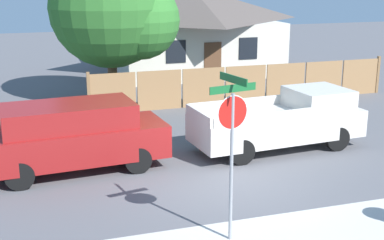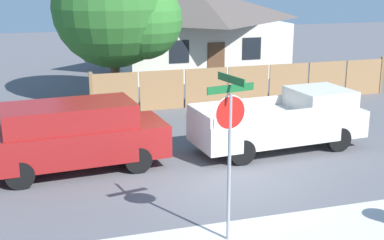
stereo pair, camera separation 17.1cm
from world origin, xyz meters
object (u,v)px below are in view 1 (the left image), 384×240
Objects in this scene: red_suv at (73,135)px; stop_sign at (232,130)px; oak_tree at (116,10)px; orange_pickup at (283,121)px; house at (191,27)px.

stop_sign is (2.63, -5.02, 1.32)m from red_suv.
oak_tree reaches higher than stop_sign.
stop_sign is at bearing -131.27° from orange_pickup.
house is at bearing 79.43° from orange_pickup.
oak_tree is at bearing 66.45° from red_suv.
house is at bearing 50.93° from oak_tree.
red_suv is 0.94× the size of orange_pickup.
oak_tree reaches higher than orange_pickup.
red_suv is 5.82m from stop_sign.
oak_tree is 1.25× the size of red_suv.
house reaches higher than orange_pickup.
orange_pickup is at bearing -64.30° from oak_tree.
orange_pickup is 6.46m from stop_sign.
house is at bearing 56.40° from red_suv.
oak_tree is 9.07m from orange_pickup.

